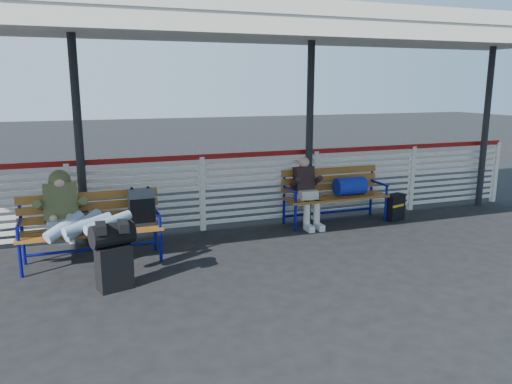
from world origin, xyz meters
name	(u,v)px	position (x,y,z in m)	size (l,w,h in m)	color
ground	(239,270)	(0.00, 0.00, 0.00)	(60.00, 60.00, 0.00)	black
fence	(202,190)	(0.00, 1.90, 0.66)	(12.08, 0.08, 1.24)	silver
canopy	(217,27)	(0.00, 0.87, 3.04)	(12.60, 3.60, 3.16)	silver
luggage_stack	(113,253)	(-1.53, -0.08, 0.43)	(0.53, 0.39, 0.79)	black
bench_left	(108,217)	(-1.51, 0.95, 0.60)	(1.80, 0.56, 0.95)	#90531B
bench_right	(341,188)	(2.34, 1.61, 0.58)	(1.80, 0.56, 0.92)	#90531B
traveler_man	(79,219)	(-1.88, 0.61, 0.69)	(0.93, 1.64, 0.77)	#8398B0
companion_person	(307,191)	(1.69, 1.57, 0.60)	(0.32, 0.66, 1.15)	beige
suitcase_side	(395,207)	(3.29, 1.37, 0.23)	(0.37, 0.29, 0.46)	black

